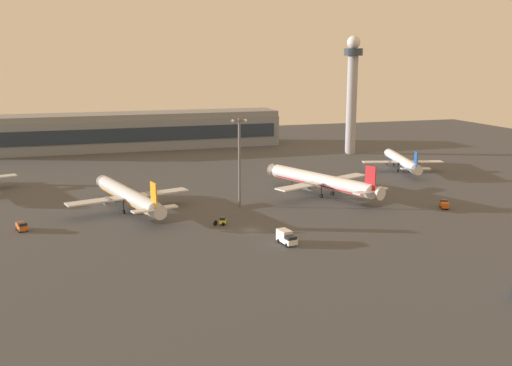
{
  "coord_description": "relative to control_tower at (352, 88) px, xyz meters",
  "views": [
    {
      "loc": [
        -38.55,
        -128.52,
        40.9
      ],
      "look_at": [
        11.81,
        33.6,
        4.0
      ],
      "focal_mm": 40.35,
      "sensor_mm": 36.0,
      "label": 1
    }
  ],
  "objects": [
    {
      "name": "pushback_tug",
      "position": [
        -80.58,
        -91.33,
        -27.53
      ],
      "size": [
        3.49,
        2.69,
        2.05
      ],
      "rotation": [
        0.0,
        0.0,
        4.38
      ],
      "color": "yellow",
      "rests_on": "ground"
    },
    {
      "name": "airplane_mid_apron",
      "position": [
        -101.62,
        -70.65,
        -24.36
      ],
      "size": [
        33.73,
        42.97,
        11.21
      ],
      "rotation": [
        0.0,
        0.0,
        0.27
      ],
      "color": "silver",
      "rests_on": "ground"
    },
    {
      "name": "apron_light_central",
      "position": [
        -71.38,
        -74.96,
        -14.38
      ],
      "size": [
        4.8,
        0.9,
        24.77
      ],
      "color": "slate",
      "rests_on": "ground"
    },
    {
      "name": "catering_truck",
      "position": [
        -70.42,
        -110.34,
        -27.02
      ],
      "size": [
        3.38,
        5.99,
        3.05
      ],
      "rotation": [
        0.0,
        0.0,
        3.33
      ],
      "color": "white",
      "rests_on": "ground"
    },
    {
      "name": "terminal_building",
      "position": [
        -88.55,
        42.8,
        -20.5
      ],
      "size": [
        133.38,
        22.4,
        16.4
      ],
      "color": "gray",
      "rests_on": "ground"
    },
    {
      "name": "maintenance_van",
      "position": [
        -128.12,
        -81.88,
        -27.41
      ],
      "size": [
        3.13,
        4.54,
        2.25
      ],
      "rotation": [
        0.0,
        0.0,
        3.45
      ],
      "color": "#D85919",
      "rests_on": "ground"
    },
    {
      "name": "control_tower",
      "position": [
        0.0,
        0.0,
        0.0
      ],
      "size": [
        8.0,
        8.0,
        50.3
      ],
      "color": "#A8A8B2",
      "rests_on": "ground"
    },
    {
      "name": "airplane_taxiway_distant",
      "position": [
        -43.86,
        -69.38,
        -24.15
      ],
      "size": [
        34.47,
        43.68,
        11.74
      ],
      "rotation": [
        0.0,
        0.0,
        0.39
      ],
      "color": "white",
      "rests_on": "ground"
    },
    {
      "name": "airplane_near_gate",
      "position": [
        -0.01,
        -42.88,
        -24.9
      ],
      "size": [
        29.45,
        37.53,
        9.77
      ],
      "rotation": [
        0.0,
        0.0,
        -0.26
      ],
      "color": "white",
      "rests_on": "ground"
    },
    {
      "name": "cargo_loader",
      "position": [
        -17.45,
        -93.73,
        -27.41
      ],
      "size": [
        3.58,
        4.58,
        2.25
      ],
      "rotation": [
        0.0,
        0.0,
        5.83
      ],
      "color": "#D85919",
      "rests_on": "ground"
    },
    {
      "name": "ground_plane",
      "position": [
        -75.03,
        -97.77,
        -28.59
      ],
      "size": [
        416.0,
        416.0,
        0.0
      ],
      "primitive_type": "plane",
      "color": "#424449"
    }
  ]
}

